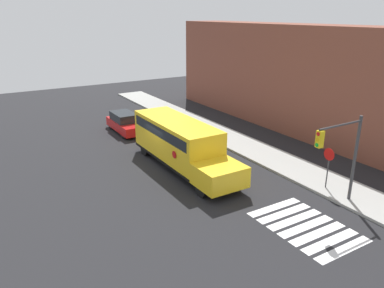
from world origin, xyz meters
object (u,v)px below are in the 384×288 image
at_px(stop_sign, 328,163).
at_px(traffic_light, 343,150).
at_px(school_bus, 180,142).
at_px(parked_car, 125,123).

distance_m(stop_sign, traffic_light, 2.40).
bearing_deg(stop_sign, school_bus, -143.62).
bearing_deg(stop_sign, traffic_light, -35.01).
distance_m(school_bus, parked_car, 8.82).
height_order(parked_car, stop_sign, stop_sign).
xyz_separation_m(school_bus, traffic_light, (8.69, 4.16, 1.42)).
height_order(school_bus, traffic_light, traffic_light).
bearing_deg(stop_sign, parked_car, -160.80).
xyz_separation_m(school_bus, parked_car, (-8.77, -0.28, -0.90)).
distance_m(school_bus, traffic_light, 9.74).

